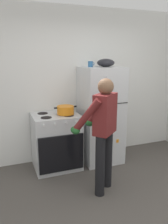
% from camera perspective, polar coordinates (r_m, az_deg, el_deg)
% --- Properties ---
extents(ground, '(8.00, 8.00, 0.00)m').
position_cam_1_polar(ground, '(3.03, 10.88, -24.72)').
color(ground, '#4C4742').
extents(kitchen_wall_back, '(6.00, 0.10, 2.70)m').
position_cam_1_polar(kitchen_wall_back, '(4.17, -2.43, 6.71)').
color(kitchen_wall_back, white).
rests_on(kitchen_wall_back, ground).
extents(refrigerator, '(0.68, 0.72, 1.69)m').
position_cam_1_polar(refrigerator, '(4.05, 4.16, -0.80)').
color(refrigerator, silver).
rests_on(refrigerator, ground).
extents(stove_range, '(0.76, 0.67, 0.94)m').
position_cam_1_polar(stove_range, '(3.90, -6.95, -7.35)').
color(stove_range, silver).
rests_on(stove_range, ground).
extents(person_cook, '(0.64, 0.67, 1.60)m').
position_cam_1_polar(person_cook, '(3.08, 4.69, -3.64)').
color(person_cook, black).
rests_on(person_cook, ground).
extents(red_pot, '(0.38, 0.28, 0.14)m').
position_cam_1_polar(red_pot, '(3.74, -4.67, 0.50)').
color(red_pot, orange).
rests_on(red_pot, stove_range).
extents(coffee_mug, '(0.11, 0.08, 0.10)m').
position_cam_1_polar(coffee_mug, '(3.89, 1.66, 11.95)').
color(coffee_mug, '#2D6093').
rests_on(coffee_mug, refrigerator).
extents(mixing_bowl, '(0.30, 0.30, 0.13)m').
position_cam_1_polar(mixing_bowl, '(3.95, 5.47, 12.21)').
color(mixing_bowl, black).
rests_on(mixing_bowl, refrigerator).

